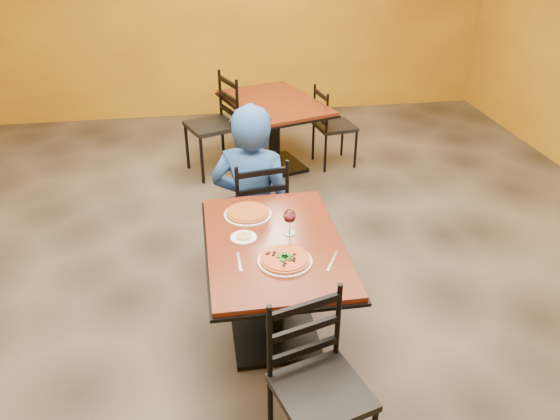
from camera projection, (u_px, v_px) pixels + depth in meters
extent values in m
cube|color=black|center=(265.00, 290.00, 4.04)|extent=(7.00, 8.00, 0.01)
cube|color=#5F250F|center=(274.00, 244.00, 3.25)|extent=(0.80, 1.20, 0.03)
cube|color=black|center=(274.00, 247.00, 3.26)|extent=(0.83, 1.23, 0.02)
cylinder|color=black|center=(275.00, 292.00, 3.43)|extent=(0.12, 0.12, 0.66)
cube|color=black|center=(275.00, 334.00, 3.60)|extent=(0.55, 0.55, 0.04)
cube|color=#5F250F|center=(274.00, 102.00, 5.58)|extent=(1.13, 1.40, 0.03)
cube|color=black|center=(274.00, 105.00, 5.59)|extent=(1.17, 1.44, 0.02)
cylinder|color=black|center=(274.00, 135.00, 5.76)|extent=(0.12, 0.12, 0.66)
cube|color=black|center=(275.00, 165.00, 5.93)|extent=(0.70, 0.70, 0.04)
imported|color=#1B5198|center=(252.00, 187.00, 4.09)|extent=(0.74, 0.61, 1.30)
cylinder|color=white|center=(285.00, 261.00, 3.06)|extent=(0.31, 0.31, 0.01)
cylinder|color=maroon|center=(285.00, 259.00, 3.05)|extent=(0.28, 0.28, 0.02)
cylinder|color=white|center=(248.00, 214.00, 3.52)|extent=(0.31, 0.31, 0.01)
cylinder|color=#AF6421|center=(248.00, 212.00, 3.51)|extent=(0.28, 0.28, 0.02)
cylinder|color=white|center=(244.00, 238.00, 3.27)|extent=(0.16, 0.16, 0.01)
cylinder|color=tan|center=(244.00, 236.00, 3.27)|extent=(0.09, 0.09, 0.01)
cube|color=silver|center=(239.00, 262.00, 3.06)|extent=(0.02, 0.19, 0.00)
cube|color=silver|center=(332.00, 261.00, 3.06)|extent=(0.11, 0.19, 0.00)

